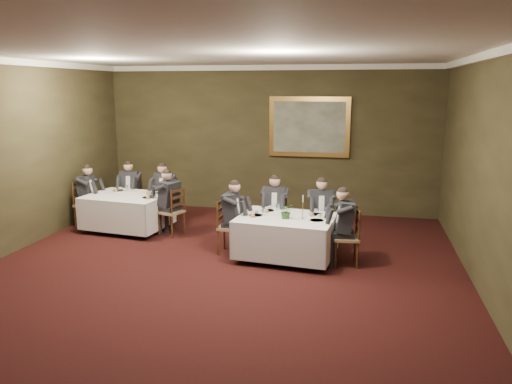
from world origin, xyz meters
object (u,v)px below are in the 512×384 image
at_px(chair_sec_endleft, 87,213).
at_px(diner_main_endright, 346,236).
at_px(chair_main_backright, 320,232).
at_px(diner_sec_endleft, 86,203).
at_px(diner_sec_endright, 171,210).
at_px(centerpiece, 286,211).
at_px(table_second, 127,210).
at_px(chair_sec_backright, 166,210).
at_px(diner_sec_backright, 166,200).
at_px(chair_main_backleft, 275,228).
at_px(diner_main_backright, 321,221).
at_px(diner_main_endleft, 231,226).
at_px(chair_main_endleft, 230,238).
at_px(diner_sec_backleft, 131,197).
at_px(candlestick, 303,210).
at_px(chair_main_endright, 346,249).
at_px(chair_sec_endright, 172,221).
at_px(painting, 309,127).
at_px(chair_sec_backleft, 132,207).
at_px(diner_main_backleft, 275,217).
at_px(table_main, 286,234).

bearing_deg(chair_sec_endleft, diner_main_endright, 72.87).
bearing_deg(chair_main_backright, diner_sec_endleft, -11.33).
height_order(diner_sec_endright, centerpiece, diner_sec_endright).
relative_size(table_second, chair_sec_backright, 1.80).
distance_m(table_second, centerpiece, 3.81).
bearing_deg(diner_sec_backright, chair_main_backleft, 173.05).
xyz_separation_m(diner_main_backright, diner_main_endleft, (-1.58, -0.69, 0.00)).
bearing_deg(chair_main_endleft, diner_sec_backleft, -122.18).
bearing_deg(centerpiece, candlestick, 8.01).
bearing_deg(diner_sec_backright, chair_sec_endleft, 35.47).
distance_m(chair_main_backright, diner_main_endleft, 1.74).
height_order(diner_main_backright, diner_sec_backleft, same).
relative_size(chair_main_endright, chair_sec_endleft, 1.00).
relative_size(diner_sec_backleft, candlestick, 3.09).
bearing_deg(diner_sec_endleft, chair_main_backright, 81.55).
bearing_deg(diner_sec_endleft, diner_main_backright, 81.43).
distance_m(chair_main_backright, chair_sec_backright, 3.72).
bearing_deg(chair_sec_endright, diner_sec_backright, 47.96).
relative_size(centerpiece, painting, 0.15).
xyz_separation_m(chair_main_backright, diner_sec_backleft, (-4.45, 1.15, 0.23)).
xyz_separation_m(chair_main_endright, diner_sec_endright, (-3.60, 1.06, 0.23)).
bearing_deg(chair_sec_backleft, chair_sec_endright, 138.62).
distance_m(diner_main_backright, diner_sec_endright, 3.08).
height_order(diner_sec_endright, painting, painting).
bearing_deg(diner_sec_backleft, centerpiece, 147.26).
xyz_separation_m(chair_sec_backleft, chair_sec_endleft, (-0.70, -0.78, 0.00)).
xyz_separation_m(diner_main_backleft, centerpiece, (0.37, -1.00, 0.39)).
relative_size(chair_sec_backleft, diner_sec_endright, 0.74).
distance_m(chair_main_backleft, chair_main_backright, 0.90).
bearing_deg(centerpiece, chair_sec_endleft, 164.33).
relative_size(chair_main_backright, chair_main_endright, 1.00).
bearing_deg(diner_main_backright, diner_sec_endright, -9.94).
bearing_deg(diner_main_endright, diner_main_backleft, 46.51).
relative_size(chair_sec_endleft, candlestick, 2.30).
bearing_deg(candlestick, chair_main_endleft, 172.58).
height_order(table_second, chair_main_backleft, chair_main_backleft).
bearing_deg(chair_main_endright, chair_main_backright, 21.62).
height_order(table_main, diner_sec_endleft, diner_sec_endleft).
xyz_separation_m(diner_sec_backleft, painting, (3.92, 1.39, 1.57)).
bearing_deg(chair_sec_endleft, chair_sec_backright, 108.91).
bearing_deg(chair_main_endright, table_main, 76.20).
bearing_deg(diner_sec_backright, diner_sec_endright, 131.27).
xyz_separation_m(diner_main_backright, centerpiece, (-0.52, -0.90, 0.39)).
relative_size(table_main, table_second, 1.00).
xyz_separation_m(chair_main_backright, chair_main_endleft, (-1.59, -0.70, 0.00)).
xyz_separation_m(table_main, painting, (0.00, 3.35, 1.63)).
bearing_deg(diner_sec_backleft, diner_main_backleft, 158.25).
height_order(chair_main_endright, chair_sec_endleft, same).
relative_size(diner_sec_backright, painting, 0.71).
xyz_separation_m(diner_main_backright, chair_sec_backleft, (-4.46, 1.18, -0.23)).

